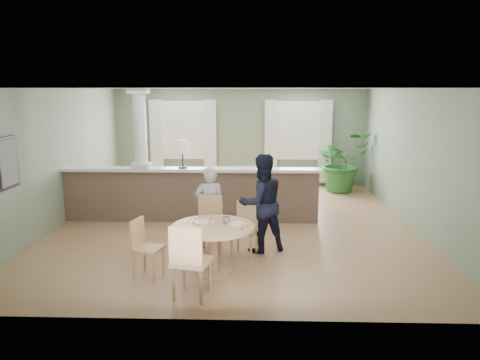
{
  "coord_description": "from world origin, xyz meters",
  "views": [
    {
      "loc": [
        0.42,
        -9.11,
        2.69
      ],
      "look_at": [
        0.15,
        -1.0,
        1.11
      ],
      "focal_mm": 35.0,
      "sensor_mm": 36.0,
      "label": 1
    }
  ],
  "objects_px": {
    "dining_table": "(214,235)",
    "man_person": "(261,203)",
    "houseplant": "(341,162)",
    "chair_far_man": "(246,226)",
    "chair_near": "(189,259)",
    "child_person": "(210,208)",
    "chair_far_boy": "(208,223)",
    "sofa": "(230,189)",
    "chair_side": "(144,245)"
  },
  "relations": [
    {
      "from": "chair_near",
      "to": "sofa",
      "type": "bearing_deg",
      "value": -80.65
    },
    {
      "from": "dining_table",
      "to": "chair_far_boy",
      "type": "xyz_separation_m",
      "value": [
        -0.17,
        0.84,
        -0.05
      ]
    },
    {
      "from": "chair_far_man",
      "to": "chair_near",
      "type": "xyz_separation_m",
      "value": [
        -0.69,
        -1.71,
        0.07
      ]
    },
    {
      "from": "houseplant",
      "to": "dining_table",
      "type": "height_order",
      "value": "houseplant"
    },
    {
      "from": "chair_far_boy",
      "to": "chair_far_man",
      "type": "relative_size",
      "value": 1.1
    },
    {
      "from": "dining_table",
      "to": "chair_far_boy",
      "type": "height_order",
      "value": "chair_far_boy"
    },
    {
      "from": "chair_near",
      "to": "chair_far_boy",
      "type": "bearing_deg",
      "value": -79.69
    },
    {
      "from": "man_person",
      "to": "child_person",
      "type": "bearing_deg",
      "value": -33.18
    },
    {
      "from": "chair_near",
      "to": "man_person",
      "type": "xyz_separation_m",
      "value": [
        0.94,
        1.91,
        0.27
      ]
    },
    {
      "from": "sofa",
      "to": "dining_table",
      "type": "xyz_separation_m",
      "value": [
        -0.02,
        -3.94,
        0.14
      ]
    },
    {
      "from": "chair_near",
      "to": "chair_side",
      "type": "height_order",
      "value": "chair_near"
    },
    {
      "from": "sofa",
      "to": "chair_far_man",
      "type": "distance_m",
      "value": 3.15
    },
    {
      "from": "chair_far_man",
      "to": "man_person",
      "type": "bearing_deg",
      "value": 54.35
    },
    {
      "from": "sofa",
      "to": "man_person",
      "type": "bearing_deg",
      "value": -85.97
    },
    {
      "from": "chair_far_boy",
      "to": "houseplant",
      "type": "bearing_deg",
      "value": 73.91
    },
    {
      "from": "sofa",
      "to": "man_person",
      "type": "xyz_separation_m",
      "value": [
        0.69,
        -2.92,
        0.38
      ]
    },
    {
      "from": "houseplant",
      "to": "man_person",
      "type": "relative_size",
      "value": 0.96
    },
    {
      "from": "dining_table",
      "to": "man_person",
      "type": "height_order",
      "value": "man_person"
    },
    {
      "from": "houseplant",
      "to": "child_person",
      "type": "distance_m",
      "value": 5.53
    },
    {
      "from": "chair_far_boy",
      "to": "man_person",
      "type": "xyz_separation_m",
      "value": [
        0.88,
        0.19,
        0.29
      ]
    },
    {
      "from": "chair_far_man",
      "to": "child_person",
      "type": "distance_m",
      "value": 0.74
    },
    {
      "from": "dining_table",
      "to": "chair_near",
      "type": "bearing_deg",
      "value": -104.69
    },
    {
      "from": "chair_far_boy",
      "to": "chair_side",
      "type": "distance_m",
      "value": 1.25
    },
    {
      "from": "chair_far_man",
      "to": "chair_side",
      "type": "xyz_separation_m",
      "value": [
        -1.46,
        -0.92,
        -0.02
      ]
    },
    {
      "from": "sofa",
      "to": "houseplant",
      "type": "relative_size",
      "value": 1.92
    },
    {
      "from": "houseplant",
      "to": "chair_far_man",
      "type": "distance_m",
      "value": 5.53
    },
    {
      "from": "dining_table",
      "to": "chair_side",
      "type": "xyz_separation_m",
      "value": [
        -1.01,
        -0.1,
        -0.12
      ]
    },
    {
      "from": "man_person",
      "to": "chair_far_man",
      "type": "bearing_deg",
      "value": 13.82
    },
    {
      "from": "dining_table",
      "to": "houseplant",
      "type": "bearing_deg",
      "value": 63.49
    },
    {
      "from": "chair_near",
      "to": "child_person",
      "type": "height_order",
      "value": "child_person"
    },
    {
      "from": "chair_far_man",
      "to": "chair_side",
      "type": "bearing_deg",
      "value": -131.02
    },
    {
      "from": "chair_side",
      "to": "child_person",
      "type": "bearing_deg",
      "value": -18.11
    },
    {
      "from": "chair_far_man",
      "to": "chair_far_boy",
      "type": "bearing_deg",
      "value": -164.34
    },
    {
      "from": "houseplant",
      "to": "chair_far_man",
      "type": "relative_size",
      "value": 1.79
    },
    {
      "from": "dining_table",
      "to": "child_person",
      "type": "relative_size",
      "value": 0.87
    },
    {
      "from": "sofa",
      "to": "chair_near",
      "type": "relative_size",
      "value": 3.01
    },
    {
      "from": "chair_far_boy",
      "to": "man_person",
      "type": "relative_size",
      "value": 0.59
    },
    {
      "from": "sofa",
      "to": "man_person",
      "type": "distance_m",
      "value": 3.02
    },
    {
      "from": "man_person",
      "to": "chair_side",
      "type": "bearing_deg",
      "value": 9.3
    },
    {
      "from": "chair_far_boy",
      "to": "child_person",
      "type": "xyz_separation_m",
      "value": [
        0.0,
        0.33,
        0.17
      ]
    },
    {
      "from": "chair_side",
      "to": "man_person",
      "type": "height_order",
      "value": "man_person"
    },
    {
      "from": "child_person",
      "to": "sofa",
      "type": "bearing_deg",
      "value": -99.28
    },
    {
      "from": "houseplant",
      "to": "chair_far_boy",
      "type": "distance_m",
      "value": 5.82
    },
    {
      "from": "houseplant",
      "to": "child_person",
      "type": "xyz_separation_m",
      "value": [
        -3.05,
        -4.61,
        -0.09
      ]
    },
    {
      "from": "dining_table",
      "to": "chair_far_man",
      "type": "distance_m",
      "value": 0.95
    },
    {
      "from": "child_person",
      "to": "chair_far_man",
      "type": "bearing_deg",
      "value": 145.78
    },
    {
      "from": "sofa",
      "to": "dining_table",
      "type": "height_order",
      "value": "sofa"
    },
    {
      "from": "chair_near",
      "to": "chair_side",
      "type": "relative_size",
      "value": 1.19
    },
    {
      "from": "sofa",
      "to": "chair_near",
      "type": "xyz_separation_m",
      "value": [
        -0.25,
        -4.83,
        0.11
      ]
    },
    {
      "from": "chair_near",
      "to": "child_person",
      "type": "distance_m",
      "value": 2.06
    }
  ]
}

